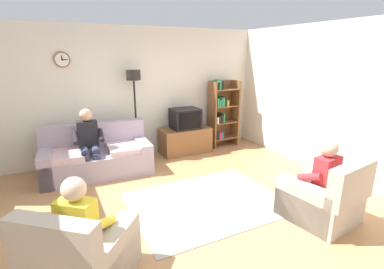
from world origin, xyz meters
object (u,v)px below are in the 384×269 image
(tv_stand, at_px, (185,140))
(person_in_right_armchair, at_px, (319,176))
(floor_lamp, at_px, (134,90))
(person_in_left_armchair, at_px, (84,224))
(bookshelf, at_px, (221,112))
(armchair_near_window, at_px, (82,258))
(tv, at_px, (185,119))
(armchair_near_bookshelf, at_px, (322,200))
(couch, at_px, (97,158))
(person_on_couch, at_px, (89,140))

(tv_stand, relative_size, person_in_right_armchair, 0.98)
(floor_lamp, height_order, person_in_left_armchair, floor_lamp)
(bookshelf, relative_size, floor_lamp, 0.85)
(tv_stand, bearing_deg, armchair_near_window, -130.00)
(bookshelf, bearing_deg, tv, -174.51)
(armchair_near_window, xyz_separation_m, armchair_near_bookshelf, (2.99, -0.26, 0.00))
(tv_stand, bearing_deg, armchair_near_bookshelf, -81.84)
(tv, height_order, armchair_near_bookshelf, tv)
(couch, relative_size, floor_lamp, 1.05)
(person_in_left_armchair, height_order, person_in_right_armchair, same)
(floor_lamp, relative_size, person_in_right_armchair, 1.65)
(person_in_left_armchair, bearing_deg, armchair_near_bookshelf, -6.47)
(couch, relative_size, armchair_near_window, 1.64)
(floor_lamp, relative_size, armchair_near_bookshelf, 1.88)
(bookshelf, bearing_deg, person_on_couch, -170.46)
(tv_stand, distance_m, armchair_near_window, 3.92)
(tv, bearing_deg, person_in_right_armchair, -81.77)
(tv_stand, relative_size, floor_lamp, 0.59)
(armchair_near_window, xyz_separation_m, person_on_couch, (0.44, 2.56, 0.41))
(person_in_right_armchair, bearing_deg, person_in_left_armchair, 175.22)
(couch, height_order, person_in_left_armchair, person_in_left_armchair)
(couch, height_order, tv_stand, couch)
(tv_stand, distance_m, person_in_right_armchair, 3.23)
(tv, distance_m, armchair_near_window, 3.93)
(armchair_near_bookshelf, bearing_deg, floor_lamp, 114.55)
(floor_lamp, distance_m, person_on_couch, 1.37)
(couch, xyz_separation_m, bookshelf, (2.95, 0.41, 0.50))
(armchair_near_bookshelf, relative_size, person_in_left_armchair, 0.88)
(armchair_near_bookshelf, bearing_deg, couch, 129.60)
(bookshelf, height_order, armchair_near_bookshelf, bookshelf)
(armchair_near_window, distance_m, armchair_near_bookshelf, 3.00)
(tv_stand, xyz_separation_m, person_on_couch, (-2.08, -0.45, 0.42))
(floor_lamp, distance_m, armchair_near_bookshelf, 3.88)
(couch, height_order, tv, tv)
(bookshelf, distance_m, person_on_couch, 3.12)
(floor_lamp, distance_m, person_in_left_armchair, 3.44)
(bookshelf, bearing_deg, person_in_right_armchair, -99.40)
(person_on_couch, height_order, person_in_right_armchair, person_on_couch)
(floor_lamp, xyz_separation_m, person_in_left_armchair, (-1.39, -3.03, -0.85))
(bookshelf, xyz_separation_m, person_in_right_armchair, (-0.54, -3.25, -0.21))
(couch, xyz_separation_m, person_in_left_armchair, (-0.51, -2.60, 0.29))
(bookshelf, xyz_separation_m, floor_lamp, (-2.06, 0.03, 0.64))
(tv_stand, xyz_separation_m, person_in_left_armchair, (-2.46, -2.93, 0.32))
(floor_lamp, xyz_separation_m, person_in_right_armchair, (1.52, -3.28, -0.85))
(tv_stand, relative_size, bookshelf, 0.70)
(tv, xyz_separation_m, armchair_near_window, (-2.52, -2.98, -0.50))
(person_on_couch, bearing_deg, armchair_near_bookshelf, -47.90)
(person_in_left_armchair, bearing_deg, couch, 78.99)
(bookshelf, relative_size, armchair_near_window, 1.32)
(couch, relative_size, tv, 3.25)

